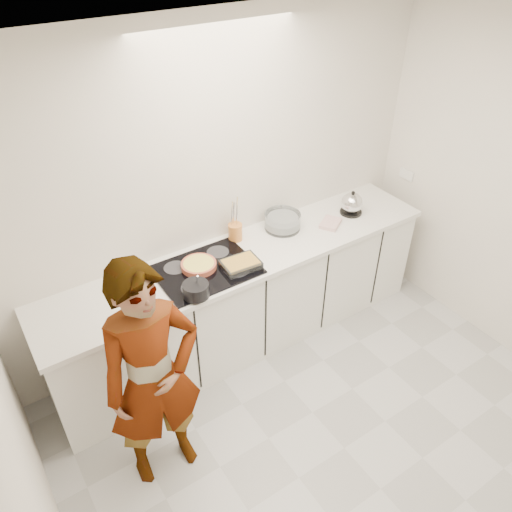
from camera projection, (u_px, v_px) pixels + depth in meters
floor at (344, 448)px, 3.50m from camera, size 3.60×3.20×0.00m
ceiling at (413, 65)px, 1.97m from camera, size 3.60×3.20×0.00m
wall_back at (222, 192)px, 3.81m from camera, size 3.60×0.00×2.60m
wall_left at (28, 483)px, 1.93m from camera, size 0.00×3.20×2.60m
base_cabinets at (246, 301)px, 4.10m from camera, size 3.20×0.58×0.87m
countertop at (245, 256)px, 3.84m from camera, size 3.24×0.64×0.04m
hob at (206, 270)px, 3.65m from camera, size 0.72×0.54×0.01m
tart_dish at (199, 265)px, 3.65m from camera, size 0.30×0.30×0.04m
saucepan at (196, 290)px, 3.38m from camera, size 0.23×0.23×0.17m
baking_dish at (241, 264)px, 3.65m from camera, size 0.29×0.22×0.05m
mixing_bowl at (283, 222)px, 4.08m from camera, size 0.34×0.34×0.14m
tea_towel at (331, 223)px, 4.15m from camera, size 0.24×0.22×0.03m
kettle at (352, 204)px, 4.26m from camera, size 0.24×0.24×0.21m
utensil_crock at (235, 232)px, 3.95m from camera, size 0.12×0.12×0.14m
cook at (153, 379)px, 2.94m from camera, size 0.62×0.42×1.67m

